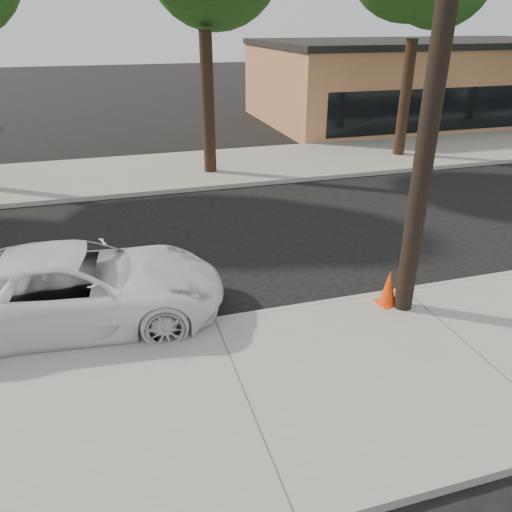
% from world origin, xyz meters
% --- Properties ---
extents(ground, '(120.00, 120.00, 0.00)m').
position_xyz_m(ground, '(0.00, 0.00, 0.00)').
color(ground, black).
rests_on(ground, ground).
extents(near_sidewalk, '(90.00, 4.40, 0.15)m').
position_xyz_m(near_sidewalk, '(0.00, -4.30, 0.07)').
color(near_sidewalk, gray).
rests_on(near_sidewalk, ground).
extents(far_sidewalk, '(90.00, 5.00, 0.15)m').
position_xyz_m(far_sidewalk, '(0.00, 8.50, 0.07)').
color(far_sidewalk, gray).
rests_on(far_sidewalk, ground).
extents(curb_near, '(90.00, 0.12, 0.16)m').
position_xyz_m(curb_near, '(0.00, -2.10, 0.07)').
color(curb_near, '#9E9B93').
rests_on(curb_near, ground).
extents(building_main, '(18.00, 10.00, 4.00)m').
position_xyz_m(building_main, '(16.00, 16.00, 2.00)').
color(building_main, '#AA7147').
rests_on(building_main, ground).
extents(utility_pole, '(1.40, 0.34, 9.00)m').
position_xyz_m(utility_pole, '(3.60, -2.70, 4.70)').
color(utility_pole, black).
rests_on(utility_pole, near_sidewalk).
extents(police_cruiser, '(5.58, 2.98, 1.49)m').
position_xyz_m(police_cruiser, '(-2.37, -1.24, 0.75)').
color(police_cruiser, white).
rests_on(police_cruiser, ground).
extents(traffic_cone, '(0.41, 0.41, 0.72)m').
position_xyz_m(traffic_cone, '(3.37, -2.50, 0.50)').
color(traffic_cone, '#FF440D').
rests_on(traffic_cone, near_sidewalk).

